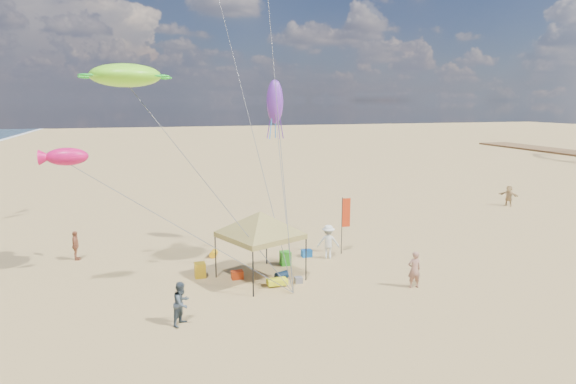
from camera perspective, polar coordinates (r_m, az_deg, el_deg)
name	(u,v)px	position (r m, az deg, el deg)	size (l,w,h in m)	color
ground	(308,297)	(21.11, 2.37, -12.21)	(280.00, 280.00, 0.00)	tan
canopy_tent	(260,214)	(22.21, -3.31, -2.60)	(5.57, 5.57, 3.74)	black
feather_flag	(345,216)	(26.29, 6.70, -2.84)	(0.48, 0.06, 3.14)	black
cooler_red	(237,275)	(23.14, -5.98, -9.65)	(0.54, 0.38, 0.38)	red
cooler_blue	(307,253)	(26.13, 2.20, -7.19)	(0.54, 0.38, 0.38)	blue
bag_navy	(282,275)	(23.00, -0.75, -9.75)	(0.36, 0.36, 0.60)	#0D233C
bag_orange	(214,254)	(26.38, -8.72, -7.16)	(0.36, 0.36, 0.60)	#F1AA0D
chair_green	(285,258)	(24.82, -0.32, -7.77)	(0.50, 0.50, 0.70)	green
chair_yellow	(200,270)	(23.53, -10.28, -9.01)	(0.50, 0.50, 0.70)	gold
crate_grey	(298,280)	(22.54, 1.23, -10.29)	(0.34, 0.30, 0.28)	slate
beach_cart	(277,282)	(22.19, -1.29, -10.47)	(0.90, 0.50, 0.24)	yellow
person_near_a	(414,270)	(22.50, 14.60, -8.80)	(0.61, 0.40, 1.68)	#A97360
person_near_b	(182,303)	(18.84, -12.36, -12.64)	(0.81, 0.63, 1.66)	#3D4B53
person_near_c	(328,242)	(25.74, 4.74, -5.84)	(1.17, 0.67, 1.81)	silver
person_far_a	(76,246)	(27.74, -23.66, -5.77)	(0.91, 0.38, 1.56)	#A66040
person_far_c	(509,195)	(42.10, 24.49, -0.37)	(1.54, 0.49, 1.67)	tan
turtle_kite	(125,75)	(22.43, -18.54, 12.85)	(2.99, 2.39, 1.00)	#83FF24
fish_kite	(67,157)	(21.49, -24.49, 3.80)	(1.62, 0.81, 0.72)	#DD105A
squid_kite	(275,102)	(26.90, -1.55, 10.55)	(0.91, 0.91, 2.37)	purple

